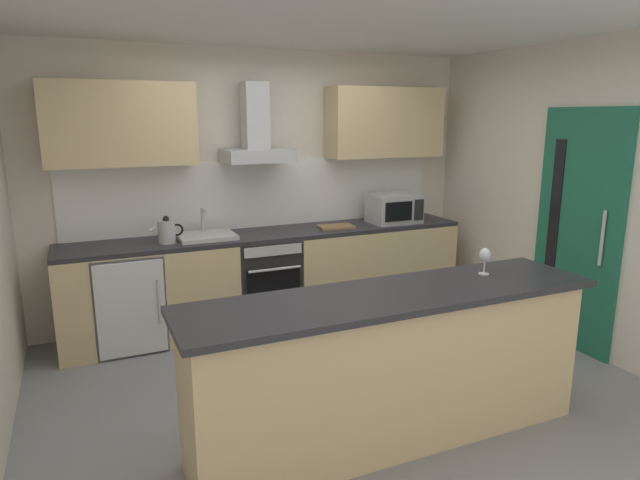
% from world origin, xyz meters
% --- Properties ---
extents(ground, '(5.38, 4.48, 0.02)m').
position_xyz_m(ground, '(0.00, 0.00, -0.01)').
color(ground, gray).
extents(ceiling, '(5.38, 4.48, 0.02)m').
position_xyz_m(ceiling, '(0.00, 0.00, 2.61)').
color(ceiling, white).
extents(wall_back, '(5.38, 0.12, 2.60)m').
position_xyz_m(wall_back, '(0.00, 1.80, 1.30)').
color(wall_back, silver).
rests_on(wall_back, ground).
extents(wall_right, '(0.12, 4.48, 2.60)m').
position_xyz_m(wall_right, '(2.25, 0.00, 1.30)').
color(wall_right, silver).
rests_on(wall_right, ground).
extents(backsplash_tile, '(3.72, 0.02, 0.66)m').
position_xyz_m(backsplash_tile, '(0.00, 1.73, 1.23)').
color(backsplash_tile, white).
extents(counter_back, '(3.85, 0.60, 0.90)m').
position_xyz_m(counter_back, '(0.00, 1.42, 0.45)').
color(counter_back, '#D1B784').
rests_on(counter_back, ground).
extents(counter_island, '(2.60, 0.64, 0.96)m').
position_xyz_m(counter_island, '(-0.01, -0.76, 0.48)').
color(counter_island, '#D1B784').
rests_on(counter_island, ground).
extents(upper_cabinets, '(3.80, 0.32, 0.70)m').
position_xyz_m(upper_cabinets, '(-0.00, 1.57, 1.91)').
color(upper_cabinets, '#D1B784').
extents(side_door, '(0.08, 0.85, 2.05)m').
position_xyz_m(side_door, '(2.17, -0.15, 1.03)').
color(side_door, '#1E664C').
rests_on(side_door, ground).
extents(oven, '(0.60, 0.62, 0.80)m').
position_xyz_m(oven, '(-0.11, 1.40, 0.46)').
color(oven, slate).
rests_on(oven, ground).
extents(refrigerator, '(0.58, 0.60, 0.85)m').
position_xyz_m(refrigerator, '(-1.35, 1.39, 0.43)').
color(refrigerator, white).
rests_on(refrigerator, ground).
extents(microwave, '(0.50, 0.38, 0.30)m').
position_xyz_m(microwave, '(1.30, 1.37, 1.05)').
color(microwave, '#B7BABC').
rests_on(microwave, counter_back).
extents(sink, '(0.50, 0.40, 0.26)m').
position_xyz_m(sink, '(-0.64, 1.41, 0.93)').
color(sink, silver).
rests_on(sink, counter_back).
extents(kettle, '(0.29, 0.15, 0.24)m').
position_xyz_m(kettle, '(-0.99, 1.36, 1.01)').
color(kettle, '#B7BABC').
rests_on(kettle, counter_back).
extents(range_hood, '(0.62, 0.45, 0.72)m').
position_xyz_m(range_hood, '(-0.11, 1.52, 1.79)').
color(range_hood, '#B7BABC').
extents(wine_glass, '(0.08, 0.08, 0.18)m').
position_xyz_m(wine_glass, '(0.73, -0.68, 1.08)').
color(wine_glass, silver).
rests_on(wine_glass, counter_island).
extents(chopping_board, '(0.36, 0.26, 0.02)m').
position_xyz_m(chopping_board, '(0.63, 1.37, 0.91)').
color(chopping_board, '#9E7247').
rests_on(chopping_board, counter_back).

